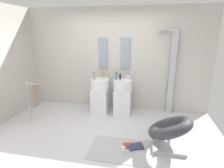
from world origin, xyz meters
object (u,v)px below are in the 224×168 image
at_px(soap_bottle_clear, 104,78).
at_px(soap_bottle_blue, 116,76).
at_px(magazine_red, 129,146).
at_px(coffee_mug, 123,150).
at_px(soap_bottle_amber, 103,75).
at_px(pedestal_sink_right, 123,96).
at_px(pedestal_sink_left, 100,95).
at_px(soap_bottle_grey, 94,77).
at_px(magazine_charcoal, 137,146).
at_px(magazine_navy, 134,147).
at_px(towel_rack, 35,96).
at_px(soap_bottle_black, 120,77).
at_px(lounge_chair, 170,130).
at_px(soap_bottle_white, 128,78).
at_px(shower_column, 171,71).

distance_m(soap_bottle_clear, soap_bottle_blue, 0.30).
height_order(magazine_red, coffee_mug, coffee_mug).
relative_size(coffee_mug, soap_bottle_amber, 0.64).
distance_m(pedestal_sink_right, coffee_mug, 1.62).
bearing_deg(pedestal_sink_left, soap_bottle_grey, -140.23).
relative_size(magazine_red, coffee_mug, 2.20).
relative_size(magazine_red, magazine_charcoal, 0.95).
bearing_deg(soap_bottle_clear, magazine_red, -59.27).
relative_size(pedestal_sink_left, magazine_navy, 4.00).
xyz_separation_m(magazine_red, soap_bottle_blue, (-0.48, 1.37, 0.94)).
height_order(magazine_navy, coffee_mug, coffee_mug).
relative_size(towel_rack, soap_bottle_amber, 5.98).
relative_size(magazine_charcoal, soap_bottle_amber, 1.48).
bearing_deg(soap_bottle_black, pedestal_sink_right, -47.22).
xyz_separation_m(lounge_chair, magazine_charcoal, (-0.56, -0.11, -0.33)).
bearing_deg(coffee_mug, soap_bottle_clear, 114.69).
height_order(towel_rack, magazine_red, towel_rack).
height_order(pedestal_sink_left, magazine_charcoal, pedestal_sink_left).
distance_m(pedestal_sink_left, towel_rack, 1.52).
bearing_deg(soap_bottle_white, soap_bottle_blue, 165.44).
relative_size(magazine_charcoal, soap_bottle_clear, 1.87).
distance_m(soap_bottle_grey, soap_bottle_white, 0.82).
bearing_deg(soap_bottle_white, magazine_charcoal, -76.42).
bearing_deg(magazine_charcoal, coffee_mug, -155.97).
relative_size(magazine_charcoal, coffee_mug, 2.31).
bearing_deg(soap_bottle_black, soap_bottle_white, -35.24).
distance_m(pedestal_sink_right, soap_bottle_amber, 0.73).
xyz_separation_m(magazine_charcoal, soap_bottle_black, (-0.53, 1.44, 0.91)).
bearing_deg(magazine_navy, magazine_charcoal, -8.36).
xyz_separation_m(pedestal_sink_right, soap_bottle_clear, (-0.45, -0.06, 0.47)).
bearing_deg(magazine_red, pedestal_sink_left, 114.40).
relative_size(magazine_navy, soap_bottle_clear, 1.93).
relative_size(towel_rack, magazine_red, 4.25).
height_order(pedestal_sink_left, soap_bottle_clear, soap_bottle_clear).
distance_m(soap_bottle_black, soap_bottle_white, 0.27).
xyz_separation_m(magazine_charcoal, soap_bottle_white, (-0.31, 1.28, 0.94)).
height_order(shower_column, magazine_navy, shower_column).
bearing_deg(magazine_navy, pedestal_sink_left, 86.27).
xyz_separation_m(magazine_red, magazine_charcoal, (0.13, 0.01, -0.00)).
distance_m(soap_bottle_blue, soap_bottle_black, 0.11).
xyz_separation_m(shower_column, magazine_navy, (-0.73, -1.70, -1.06)).
xyz_separation_m(pedestal_sink_left, soap_bottle_black, (0.50, 0.08, 0.48)).
bearing_deg(pedestal_sink_right, soap_bottle_grey, -172.45).
xyz_separation_m(shower_column, magazine_charcoal, (-0.70, -1.68, -1.06)).
bearing_deg(pedestal_sink_right, magazine_charcoal, -71.68).
bearing_deg(shower_column, soap_bottle_white, -158.53).
relative_size(soap_bottle_clear, soap_bottle_white, 0.65).
distance_m(pedestal_sink_right, soap_bottle_grey, 0.85).
bearing_deg(pedestal_sink_right, soap_bottle_white, -26.32).
xyz_separation_m(lounge_chair, soap_bottle_grey, (-1.69, 1.15, 0.60)).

